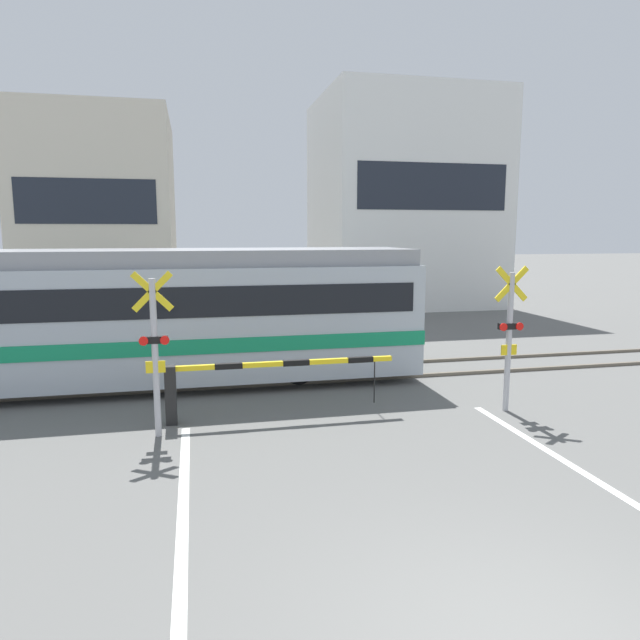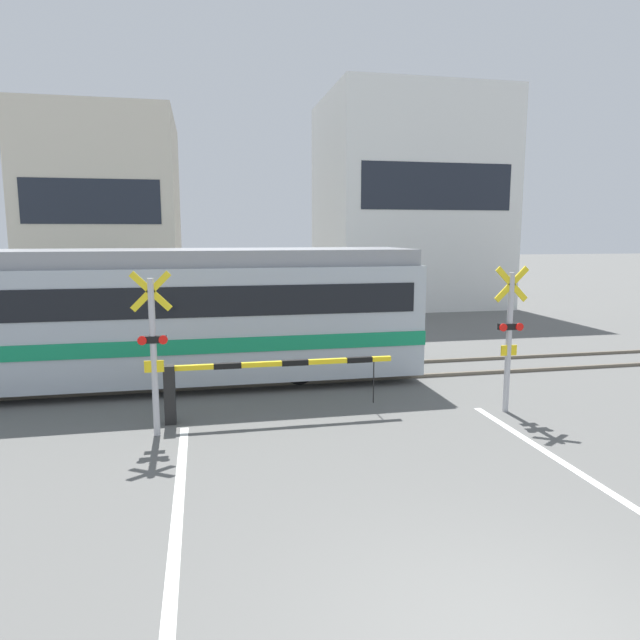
{
  "view_description": "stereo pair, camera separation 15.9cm",
  "coord_description": "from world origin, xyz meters",
  "px_view_note": "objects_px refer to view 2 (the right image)",
  "views": [
    {
      "loc": [
        -2.59,
        -3.71,
        3.44
      ],
      "look_at": [
        0.0,
        8.0,
        1.6
      ],
      "focal_mm": 32.0,
      "sensor_mm": 36.0,
      "label": 1
    },
    {
      "loc": [
        -2.43,
        -3.74,
        3.44
      ],
      "look_at": [
        0.0,
        8.0,
        1.6
      ],
      "focal_mm": 32.0,
      "sensor_mm": 36.0,
      "label": 2
    }
  ],
  "objects_px": {
    "crossing_barrier_near": "(235,378)",
    "pedestrian": "(298,303)",
    "crossing_signal_right": "(509,333)",
    "crossing_signal_left": "(153,347)",
    "crossing_barrier_far": "(353,323)",
    "commuter_train": "(92,314)"
  },
  "relations": [
    {
      "from": "crossing_barrier_far",
      "to": "pedestrian",
      "type": "xyz_separation_m",
      "value": [
        -1.09,
        3.29,
        0.23
      ]
    },
    {
      "from": "crossing_barrier_far",
      "to": "crossing_barrier_near",
      "type": "bearing_deg",
      "value": -123.16
    },
    {
      "from": "crossing_barrier_near",
      "to": "pedestrian",
      "type": "xyz_separation_m",
      "value": [
        2.72,
        9.12,
        0.23
      ]
    },
    {
      "from": "crossing_barrier_far",
      "to": "commuter_train",
      "type": "bearing_deg",
      "value": -156.89
    },
    {
      "from": "crossing_barrier_far",
      "to": "crossing_signal_left",
      "type": "distance_m",
      "value": 8.27
    },
    {
      "from": "pedestrian",
      "to": "crossing_signal_right",
      "type": "bearing_deg",
      "value": -75.8
    },
    {
      "from": "crossing_barrier_far",
      "to": "crossing_signal_left",
      "type": "xyz_separation_m",
      "value": [
        -5.18,
        -6.41,
        0.75
      ]
    },
    {
      "from": "commuter_train",
      "to": "crossing_signal_left",
      "type": "bearing_deg",
      "value": -65.87
    },
    {
      "from": "commuter_train",
      "to": "crossing_barrier_far",
      "type": "distance_m",
      "value": 7.39
    },
    {
      "from": "crossing_barrier_far",
      "to": "crossing_signal_right",
      "type": "bearing_deg",
      "value": -77.95
    },
    {
      "from": "crossing_barrier_near",
      "to": "crossing_signal_left",
      "type": "xyz_separation_m",
      "value": [
        -1.37,
        -0.58,
        0.75
      ]
    },
    {
      "from": "crossing_signal_left",
      "to": "crossing_signal_right",
      "type": "xyz_separation_m",
      "value": [
        6.54,
        0.0,
        0.0
      ]
    },
    {
      "from": "commuter_train",
      "to": "crossing_signal_left",
      "type": "relative_size",
      "value": 5.18
    },
    {
      "from": "crossing_signal_left",
      "to": "pedestrian",
      "type": "xyz_separation_m",
      "value": [
        4.09,
        9.7,
        -0.52
      ]
    },
    {
      "from": "crossing_signal_left",
      "to": "pedestrian",
      "type": "distance_m",
      "value": 10.54
    },
    {
      "from": "crossing_signal_right",
      "to": "crossing_signal_left",
      "type": "bearing_deg",
      "value": 180.0
    },
    {
      "from": "crossing_barrier_near",
      "to": "crossing_signal_left",
      "type": "height_order",
      "value": "crossing_signal_left"
    },
    {
      "from": "crossing_barrier_near",
      "to": "crossing_barrier_far",
      "type": "distance_m",
      "value": 6.97
    },
    {
      "from": "commuter_train",
      "to": "crossing_barrier_far",
      "type": "height_order",
      "value": "commuter_train"
    },
    {
      "from": "crossing_barrier_far",
      "to": "pedestrian",
      "type": "bearing_deg",
      "value": 108.28
    },
    {
      "from": "commuter_train",
      "to": "pedestrian",
      "type": "relative_size",
      "value": 8.24
    },
    {
      "from": "crossing_barrier_far",
      "to": "pedestrian",
      "type": "distance_m",
      "value": 3.47
    }
  ]
}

